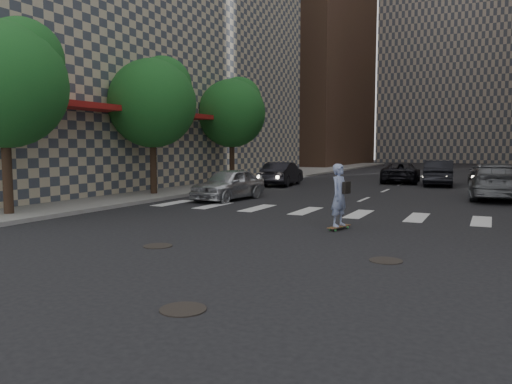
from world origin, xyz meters
TOP-DOWN VIEW (x-y plane):
  - ground at (0.00, 0.00)m, footprint 160.00×160.00m
  - sidewalk_left at (-14.50, 20.00)m, footprint 13.00×80.00m
  - tower_left at (-20.00, 55.00)m, footprint 18.00×24.00m
  - tower_center at (0.00, 78.00)m, footprint 22.00×20.00m
  - tree_a at (-9.45, 3.14)m, footprint 4.20×4.20m
  - tree_b at (-9.45, 11.14)m, footprint 4.20×4.20m
  - tree_c at (-9.45, 19.14)m, footprint 4.20×4.20m
  - manhole_a at (1.20, -2.50)m, footprint 0.70×0.70m
  - manhole_b at (-2.00, 1.20)m, footprint 0.70×0.70m
  - manhole_c at (3.30, 2.00)m, footprint 0.70×0.70m
  - skateboarder at (1.29, 5.48)m, footprint 0.59×0.99m
  - silver_sedan at (-5.50, 11.23)m, footprint 2.09×4.35m
  - traffic_car_a at (-6.50, 20.00)m, footprint 1.96×4.52m
  - traffic_car_b at (5.48, 16.76)m, footprint 2.34×5.70m
  - traffic_car_c at (-0.24, 25.52)m, footprint 2.67×5.10m
  - traffic_car_d at (4.86, 24.91)m, footprint 2.28×4.45m
  - traffic_car_e at (2.28, 24.00)m, footprint 1.97×4.82m

SIDE VIEW (x-z plane):
  - ground at x=0.00m, z-range 0.00..0.00m
  - manhole_a at x=1.20m, z-range 0.00..0.02m
  - manhole_b at x=-2.00m, z-range 0.00..0.02m
  - manhole_c at x=3.30m, z-range 0.00..0.02m
  - sidewalk_left at x=-14.50m, z-range 0.00..0.15m
  - traffic_car_c at x=-0.24m, z-range 0.00..1.37m
  - silver_sedan at x=-5.50m, z-range 0.00..1.43m
  - traffic_car_a at x=-6.50m, z-range 0.00..1.45m
  - traffic_car_d at x=4.86m, z-range 0.00..1.45m
  - traffic_car_e at x=2.28m, z-range 0.00..1.55m
  - traffic_car_b at x=5.48m, z-range 0.00..1.65m
  - skateboarder at x=1.29m, z-range 0.05..1.96m
  - tree_a at x=-9.45m, z-range 1.35..7.95m
  - tree_b at x=-9.45m, z-range 1.35..7.95m
  - tree_c at x=-9.45m, z-range 1.35..7.95m
  - tower_left at x=-20.00m, z-range 0.00..40.00m
  - tower_center at x=0.00m, z-range 0.00..48.00m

